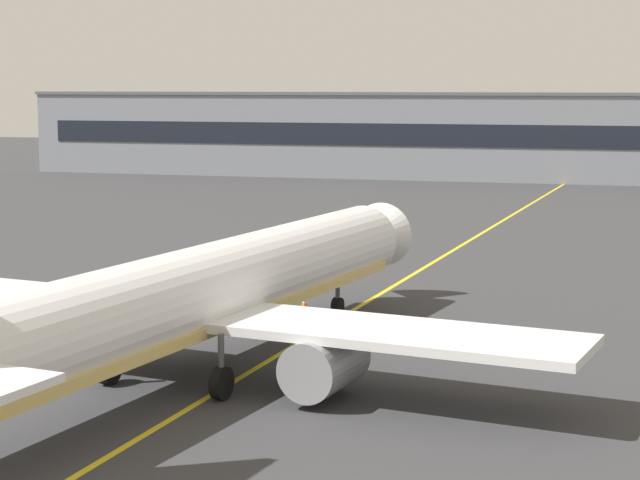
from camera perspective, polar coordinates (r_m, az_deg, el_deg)
taxiway_centreline at (r=59.08m, az=1.45°, el=-3.74°), size 12.40×179.61×0.01m
airliner_foreground at (r=45.43m, az=-6.74°, el=-3.02°), size 32.36×41.39×11.65m
safety_cone_by_nose_gear at (r=60.34m, az=-0.80°, el=-3.24°), size 0.44×0.44×0.55m
terminal_building at (r=143.40m, az=14.71°, el=5.09°), size 153.03×12.40×10.97m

